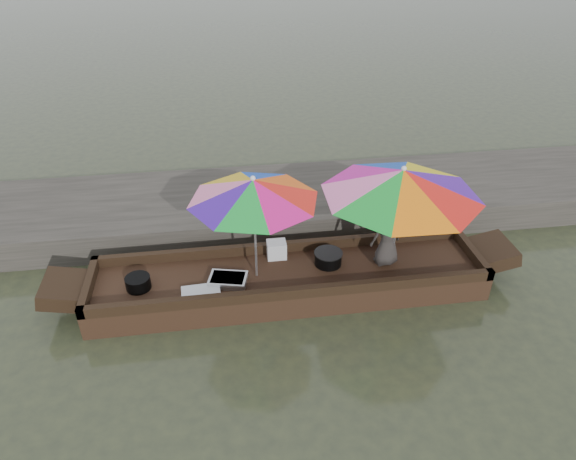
{
  "coord_description": "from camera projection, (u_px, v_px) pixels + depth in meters",
  "views": [
    {
      "loc": [
        -0.86,
        -5.77,
        4.75
      ],
      "look_at": [
        0.0,
        0.1,
        1.0
      ],
      "focal_mm": 32.0,
      "sensor_mm": 36.0,
      "label": 1
    }
  ],
  "objects": [
    {
      "name": "water",
      "position": [
        289.0,
        292.0,
        7.47
      ],
      "size": [
        80.0,
        80.0,
        0.0
      ],
      "primitive_type": "plane",
      "color": "#2A3022",
      "rests_on": "ground"
    },
    {
      "name": "dock",
      "position": [
        271.0,
        204.0,
        9.18
      ],
      "size": [
        22.0,
        2.2,
        0.5
      ],
      "primitive_type": "cube",
      "color": "#2D2B26",
      "rests_on": "ground"
    },
    {
      "name": "boat_hull",
      "position": [
        289.0,
        282.0,
        7.38
      ],
      "size": [
        5.57,
        1.2,
        0.35
      ],
      "primitive_type": "cube",
      "color": "black",
      "rests_on": "water"
    },
    {
      "name": "cooking_pot",
      "position": [
        138.0,
        283.0,
        6.94
      ],
      "size": [
        0.34,
        0.34,
        0.18
      ],
      "primitive_type": "cylinder",
      "color": "black",
      "rests_on": "boat_hull"
    },
    {
      "name": "tray_crayfish",
      "position": [
        228.0,
        280.0,
        7.07
      ],
      "size": [
        0.58,
        0.47,
        0.09
      ],
      "primitive_type": "cube",
      "rotation": [
        0.0,
        0.0,
        -0.24
      ],
      "color": "silver",
      "rests_on": "boat_hull"
    },
    {
      "name": "tray_scallop",
      "position": [
        201.0,
        294.0,
        6.83
      ],
      "size": [
        0.53,
        0.38,
        0.06
      ],
      "primitive_type": "cube",
      "rotation": [
        0.0,
        0.0,
        0.06
      ],
      "color": "silver",
      "rests_on": "boat_hull"
    },
    {
      "name": "charcoal_grill",
      "position": [
        328.0,
        259.0,
        7.41
      ],
      "size": [
        0.39,
        0.39,
        0.18
      ],
      "primitive_type": "cylinder",
      "color": "black",
      "rests_on": "boat_hull"
    },
    {
      "name": "supply_bag",
      "position": [
        277.0,
        250.0,
        7.54
      ],
      "size": [
        0.28,
        0.22,
        0.26
      ],
      "primitive_type": "cube",
      "rotation": [
        0.0,
        0.0,
        -0.0
      ],
      "color": "silver",
      "rests_on": "boat_hull"
    },
    {
      "name": "vendor",
      "position": [
        388.0,
        234.0,
        7.23
      ],
      "size": [
        0.54,
        0.42,
        0.97
      ],
      "primitive_type": "imported",
      "rotation": [
        0.0,
        0.0,
        3.38
      ],
      "color": "#2F2B28",
      "rests_on": "boat_hull"
    },
    {
      "name": "umbrella_bow",
      "position": [
        255.0,
        229.0,
        6.81
      ],
      "size": [
        1.93,
        1.93,
        1.55
      ],
      "primitive_type": null,
      "rotation": [
        0.0,
        0.0,
        0.13
      ],
      "color": "#FF5A0C",
      "rests_on": "boat_hull"
    },
    {
      "name": "umbrella_stern",
      "position": [
        397.0,
        218.0,
        7.06
      ],
      "size": [
        2.89,
        2.89,
        1.55
      ],
      "primitive_type": null,
      "rotation": [
        0.0,
        0.0,
        -0.42
      ],
      "color": "#4C14A5",
      "rests_on": "boat_hull"
    }
  ]
}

